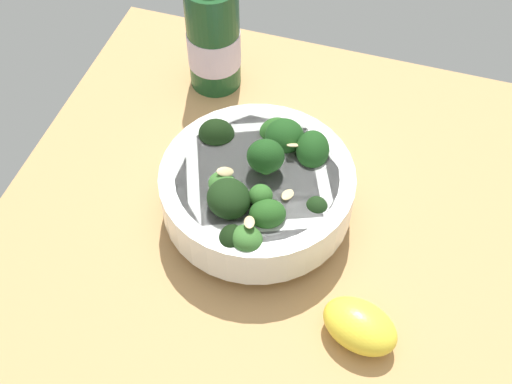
% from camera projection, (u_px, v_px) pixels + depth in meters
% --- Properties ---
extents(ground_plane, '(0.57, 0.57, 0.03)m').
position_uv_depth(ground_plane, '(269.00, 224.00, 0.74)').
color(ground_plane, tan).
extents(bowl_of_broccoli, '(0.20, 0.20, 0.11)m').
position_uv_depth(bowl_of_broccoli, '(256.00, 189.00, 0.69)').
color(bowl_of_broccoli, white).
rests_on(bowl_of_broccoli, ground_plane).
extents(lemon_wedge, '(0.07, 0.08, 0.04)m').
position_uv_depth(lemon_wedge, '(360.00, 326.00, 0.62)').
color(lemon_wedge, yellow).
rests_on(lemon_wedge, ground_plane).
extents(bottle_tall, '(0.06, 0.06, 0.15)m').
position_uv_depth(bottle_tall, '(213.00, 38.00, 0.80)').
color(bottle_tall, '#194723').
rests_on(bottle_tall, ground_plane).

